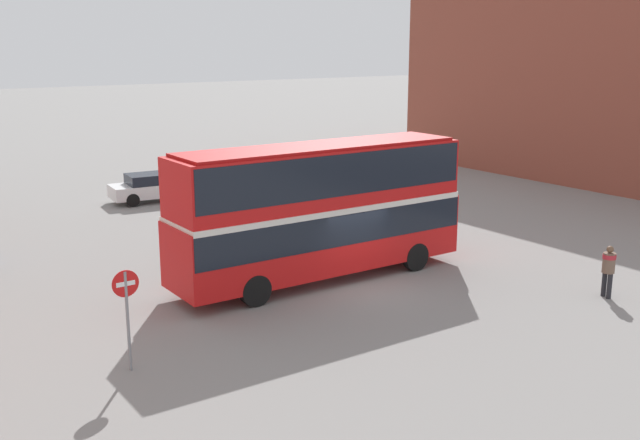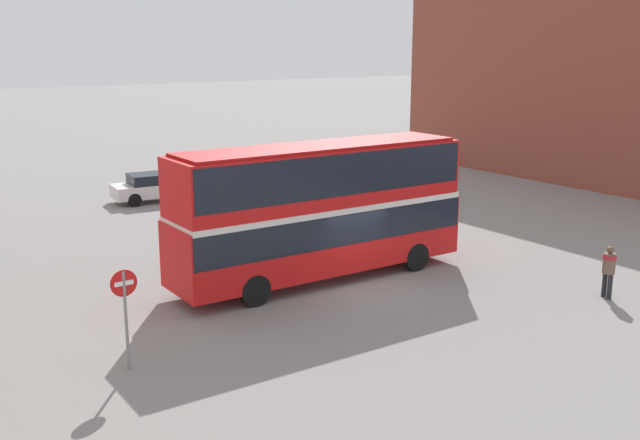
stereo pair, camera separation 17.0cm
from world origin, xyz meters
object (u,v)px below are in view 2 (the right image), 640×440
object	(u,v)px
no_entry_sign	(125,302)
pedestrian_foreground	(609,267)
double_decker_bus	(320,204)
parked_car_kerb_far	(155,187)

from	to	relation	value
no_entry_sign	pedestrian_foreground	bearing A→B (deg)	-13.55
double_decker_bus	no_entry_sign	distance (m)	8.89
double_decker_bus	pedestrian_foreground	distance (m)	9.63
parked_car_kerb_far	no_entry_sign	distance (m)	20.88
parked_car_kerb_far	double_decker_bus	bearing A→B (deg)	-85.71
no_entry_sign	parked_car_kerb_far	bearing A→B (deg)	65.74
parked_car_kerb_far	no_entry_sign	world-z (taller)	no_entry_sign
double_decker_bus	parked_car_kerb_far	distance (m)	15.79
pedestrian_foreground	parked_car_kerb_far	bearing A→B (deg)	-57.56
no_entry_sign	double_decker_bus	bearing A→B (deg)	22.21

